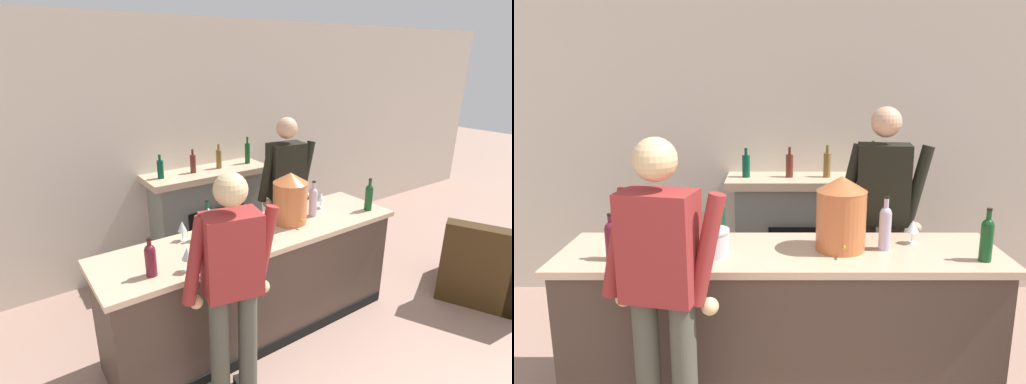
# 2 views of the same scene
# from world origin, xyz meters

# --- Properties ---
(wall_back_panel) EXTENTS (12.00, 0.07, 2.75)m
(wall_back_panel) POSITION_xyz_m (0.00, 4.14, 1.38)
(wall_back_panel) COLOR beige
(wall_back_panel) RESTS_ON ground_plane
(bar_counter) EXTENTS (2.66, 0.69, 0.96)m
(bar_counter) POSITION_xyz_m (0.17, 2.48, 0.48)
(bar_counter) COLOR #48372D
(bar_counter) RESTS_ON ground_plane
(fireplace_stone) EXTENTS (1.41, 0.52, 1.45)m
(fireplace_stone) POSITION_xyz_m (0.43, 3.88, 0.58)
(fireplace_stone) COLOR gray
(fireplace_stone) RESTS_ON ground_plane
(armchair_black) EXTENTS (1.05, 1.06, 0.84)m
(armchair_black) POSITION_xyz_m (2.39, 1.63, 0.27)
(armchair_black) COLOR #37250F
(armchair_black) RESTS_ON ground_plane
(person_customer) EXTENTS (0.65, 0.36, 1.72)m
(person_customer) POSITION_xyz_m (-0.42, 1.90, 0.95)
(person_customer) COLOR #48493C
(person_customer) RESTS_ON ground_plane
(person_bartender) EXTENTS (0.65, 0.34, 1.79)m
(person_bartender) POSITION_xyz_m (0.89, 3.01, 1.00)
(person_bartender) COLOR #494136
(person_bartender) RESTS_ON ground_plane
(copper_dispenser) EXTENTS (0.31, 0.34, 0.45)m
(copper_dispenser) POSITION_xyz_m (0.53, 2.50, 1.19)
(copper_dispenser) COLOR #BF6436
(copper_dispenser) RESTS_ON bar_counter
(ice_bucket_steel) EXTENTS (0.21, 0.21, 0.16)m
(ice_bucket_steel) POSITION_xyz_m (-0.24, 2.40, 1.04)
(ice_bucket_steel) COLOR silver
(ice_bucket_steel) RESTS_ON bar_counter
(wine_bottle_riesling_slim) EXTENTS (0.07, 0.07, 0.32)m
(wine_bottle_riesling_slim) POSITION_xyz_m (-0.21, 2.63, 1.11)
(wine_bottle_riesling_slim) COLOR #0F4125
(wine_bottle_riesling_slim) RESTS_ON bar_counter
(wine_bottle_merlot_tall) EXTENTS (0.07, 0.07, 0.31)m
(wine_bottle_merlot_tall) POSITION_xyz_m (1.33, 2.31, 1.10)
(wine_bottle_merlot_tall) COLOR #12431C
(wine_bottle_merlot_tall) RESTS_ON bar_counter
(wine_bottle_cabernet_heavy) EXTENTS (0.07, 0.07, 0.33)m
(wine_bottle_cabernet_heavy) POSITION_xyz_m (0.80, 2.50, 1.11)
(wine_bottle_cabernet_heavy) COLOR #AEA6BE
(wine_bottle_cabernet_heavy) RESTS_ON bar_counter
(wine_bottle_chardonnay_pale) EXTENTS (0.08, 0.08, 0.28)m
(wine_bottle_chardonnay_pale) POSITION_xyz_m (-0.80, 2.32, 1.09)
(wine_bottle_chardonnay_pale) COLOR maroon
(wine_bottle_chardonnay_pale) RESTS_ON bar_counter
(wine_glass_front_left) EXTENTS (0.07, 0.07, 0.16)m
(wine_glass_front_left) POSITION_xyz_m (-0.40, 2.70, 1.08)
(wine_glass_front_left) COLOR silver
(wine_glass_front_left) RESTS_ON bar_counter
(wine_glass_front_right) EXTENTS (0.08, 0.08, 0.18)m
(wine_glass_front_right) POSITION_xyz_m (-0.57, 2.24, 1.09)
(wine_glass_front_right) COLOR silver
(wine_glass_front_right) RESTS_ON bar_counter
(wine_glass_back_row) EXTENTS (0.08, 0.08, 0.15)m
(wine_glass_back_row) POSITION_xyz_m (0.99, 2.60, 1.07)
(wine_glass_back_row) COLOR silver
(wine_glass_back_row) RESTS_ON bar_counter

